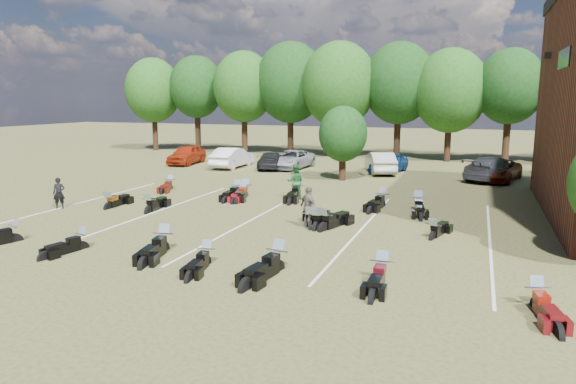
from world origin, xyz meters
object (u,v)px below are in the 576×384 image
at_px(person_green, 295,182).
at_px(motorcycle_14, 170,189).
at_px(car_0, 187,154).
at_px(person_black, 59,193).
at_px(person_grey, 309,207).
at_px(motorcycle_0, 15,242).
at_px(motorcycle_7, 110,208).
at_px(motorcycle_3, 207,265).
at_px(car_4, 389,162).

relative_size(person_green, motorcycle_14, 0.89).
relative_size(car_0, person_black, 3.02).
bearing_deg(person_grey, motorcycle_0, 67.58).
relative_size(car_0, motorcycle_7, 2.20).
relative_size(motorcycle_3, motorcycle_14, 0.97).
bearing_deg(person_green, person_grey, 102.04).
height_order(motorcycle_0, motorcycle_7, motorcycle_0).
bearing_deg(car_0, motorcycle_0, -81.17).
distance_m(car_4, person_black, 22.62).
relative_size(person_green, motorcycle_3, 0.92).
xyz_separation_m(car_4, person_grey, (-0.46, -17.73, 0.15)).
xyz_separation_m(person_black, motorcycle_7, (2.25, 0.96, -0.78)).
distance_m(person_green, person_grey, 6.31).
xyz_separation_m(car_0, motorcycle_7, (5.64, -16.57, -0.80)).
xyz_separation_m(person_green, motorcycle_14, (-8.08, 0.24, -0.95)).
bearing_deg(car_0, person_green, -46.10).
bearing_deg(motorcycle_7, car_4, -123.52).
xyz_separation_m(motorcycle_0, motorcycle_3, (8.26, 0.06, 0.00)).
relative_size(person_grey, motorcycle_14, 0.83).
bearing_deg(motorcycle_0, car_0, 125.26).
bearing_deg(person_black, person_green, -0.38).
bearing_deg(car_4, motorcycle_3, -82.29).
relative_size(car_0, motorcycle_14, 2.19).
bearing_deg(motorcycle_0, motorcycle_14, 113.91).
bearing_deg(motorcycle_3, motorcycle_0, 171.57).
relative_size(car_0, person_grey, 2.64).
xyz_separation_m(person_green, motorcycle_7, (-7.89, -5.41, -0.95)).
height_order(car_4, person_black, person_black).
xyz_separation_m(car_0, car_4, (16.62, 0.83, -0.06)).
bearing_deg(motorcycle_7, motorcycle_3, 143.81).
distance_m(car_0, motorcycle_7, 17.52).
bearing_deg(motorcycle_3, motorcycle_14, 118.59).
bearing_deg(car_0, motorcycle_3, -64.03).
height_order(person_black, motorcycle_0, person_black).
xyz_separation_m(car_4, person_green, (-3.08, -11.98, 0.21)).
bearing_deg(motorcycle_7, person_black, 21.84).
height_order(person_grey, motorcycle_3, person_grey).
distance_m(motorcycle_0, motorcycle_7, 6.33).
bearing_deg(person_grey, motorcycle_7, 34.58).
distance_m(person_black, motorcycle_14, 6.97).
bearing_deg(person_green, motorcycle_14, -14.19).
height_order(person_green, motorcycle_14, person_green).
bearing_deg(car_4, person_black, -113.09).
height_order(car_0, motorcycle_0, car_0).
relative_size(car_4, motorcycle_0, 1.97).
bearing_deg(person_black, person_grey, -29.71).
height_order(person_black, motorcycle_7, person_black).
relative_size(car_0, car_4, 1.08).
bearing_deg(car_4, person_grey, -78.82).
height_order(car_0, motorcycle_14, car_0).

